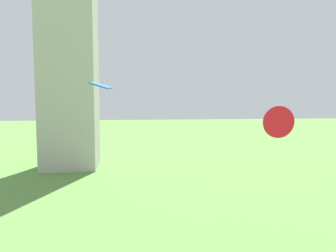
# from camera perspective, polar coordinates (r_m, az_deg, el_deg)

# --- Properties ---
(kite_flying_0) EXTENTS (1.38, 1.82, 0.49)m
(kite_flying_0) POSITION_cam_1_polar(r_m,az_deg,el_deg) (20.81, -11.57, 6.93)
(kite_flying_0) COLOR blue
(kite_flying_4) EXTENTS (1.70, 2.34, 1.65)m
(kite_flying_4) POSITION_cam_1_polar(r_m,az_deg,el_deg) (17.64, 17.43, 1.07)
(kite_flying_4) COLOR red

